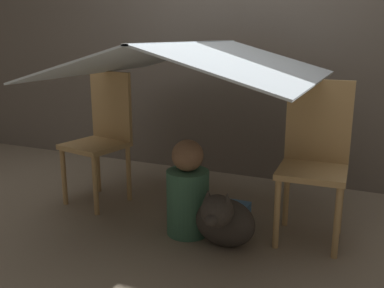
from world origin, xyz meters
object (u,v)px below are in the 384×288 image
chair_left (102,133)px  dog (223,219)px  chair_right (315,155)px  person_front (188,193)px

chair_left → dog: size_ratio=2.46×
chair_right → dog: bearing=-140.6°
chair_right → dog: (-0.44, -0.39, -0.34)m
chair_right → dog: size_ratio=2.46×
chair_right → person_front: (-0.71, -0.28, -0.25)m
chair_left → chair_right: same height
dog → chair_left: bearing=160.5°
chair_left → dog: 1.20m
person_front → dog: person_front is taller
chair_left → dog: (1.09, -0.39, -0.34)m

